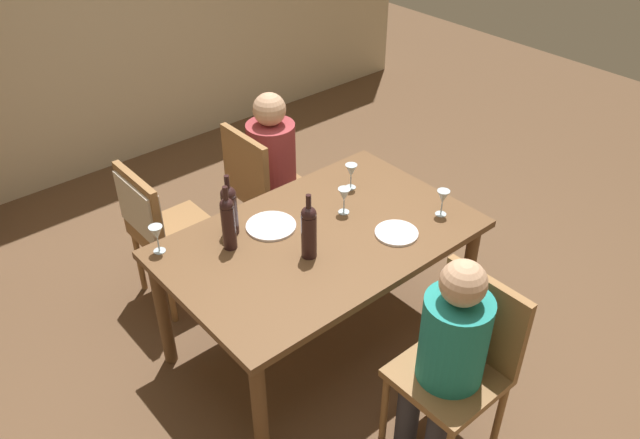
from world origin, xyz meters
name	(u,v)px	position (x,y,z in m)	size (l,w,h in m)	color
ground_plane	(320,341)	(0.00, 0.00, 0.00)	(10.00, 10.00, 0.00)	brown
dining_table	(320,249)	(0.00, 0.00, 0.67)	(1.58, 1.01, 0.75)	brown
chair_near	(462,356)	(0.09, -0.88, 0.53)	(0.44, 0.44, 0.92)	olive
chair_far_right	(262,184)	(0.27, 0.88, 0.53)	(0.44, 0.44, 0.92)	olive
chair_far_left	(155,221)	(-0.48, 0.88, 0.59)	(0.46, 0.44, 0.92)	olive
person_woman_host	(449,351)	(-0.03, -0.88, 0.65)	(0.34, 0.30, 1.11)	#33333D
person_man_bearded	(275,162)	(0.38, 0.88, 0.65)	(0.35, 0.30, 1.13)	#33333D
wine_bottle_tall_green	(229,208)	(-0.32, 0.32, 0.90)	(0.08, 0.08, 0.34)	black
wine_bottle_dark_red	(309,230)	(-0.15, -0.09, 0.91)	(0.08, 0.08, 0.35)	black
wine_bottle_short_olive	(228,221)	(-0.40, 0.22, 0.91)	(0.07, 0.07, 0.35)	black
wine_glass_near_left	(344,196)	(0.23, 0.08, 0.86)	(0.07, 0.07, 0.15)	silver
wine_glass_centre	(443,198)	(0.61, -0.27, 0.86)	(0.07, 0.07, 0.15)	silver
wine_glass_near_right	(351,171)	(0.43, 0.23, 0.86)	(0.07, 0.07, 0.15)	silver
wine_glass_far	(157,234)	(-0.68, 0.42, 0.86)	(0.07, 0.07, 0.15)	silver
dinner_plate_host	(396,233)	(0.30, -0.25, 0.76)	(0.22, 0.22, 0.01)	white
dinner_plate_guest_left	(271,226)	(-0.15, 0.22, 0.76)	(0.26, 0.26, 0.01)	white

